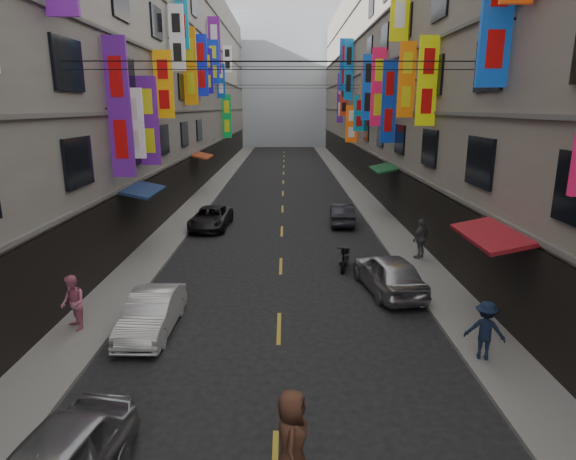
{
  "coord_description": "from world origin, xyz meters",
  "views": [
    {
      "loc": [
        0.21,
        4.31,
        6.64
      ],
      "look_at": [
        0.25,
        12.13,
        4.64
      ],
      "focal_mm": 30.0,
      "sensor_mm": 36.0,
      "label": 1
    }
  ],
  "objects_px": {
    "scooter_far_right": "(345,258)",
    "car_right_far": "(342,214)",
    "car_left_mid": "(152,313)",
    "car_right_mid": "(389,273)",
    "pedestrian_lfar": "(73,303)",
    "pedestrian_rfar": "(421,239)",
    "pedestrian_crossing": "(292,440)",
    "pedestrian_rnear": "(485,330)",
    "car_left_far": "(211,218)"
  },
  "relations": [
    {
      "from": "scooter_far_right",
      "to": "car_right_far",
      "type": "bearing_deg",
      "value": -82.65
    },
    {
      "from": "car_left_mid",
      "to": "car_right_mid",
      "type": "distance_m",
      "value": 8.49
    },
    {
      "from": "pedestrian_lfar",
      "to": "pedestrian_rfar",
      "type": "height_order",
      "value": "pedestrian_rfar"
    },
    {
      "from": "pedestrian_rfar",
      "to": "pedestrian_crossing",
      "type": "height_order",
      "value": "pedestrian_rfar"
    },
    {
      "from": "car_left_mid",
      "to": "pedestrian_rnear",
      "type": "bearing_deg",
      "value": -10.3
    },
    {
      "from": "car_right_far",
      "to": "pedestrian_lfar",
      "type": "relative_size",
      "value": 2.22
    },
    {
      "from": "car_left_mid",
      "to": "car_right_far",
      "type": "relative_size",
      "value": 1.0
    },
    {
      "from": "pedestrian_lfar",
      "to": "pedestrian_rnear",
      "type": "xyz_separation_m",
      "value": [
        11.65,
        -1.77,
        -0.04
      ]
    },
    {
      "from": "pedestrian_rnear",
      "to": "pedestrian_crossing",
      "type": "distance_m",
      "value": 6.76
    },
    {
      "from": "car_left_far",
      "to": "pedestrian_crossing",
      "type": "bearing_deg",
      "value": -74.5
    },
    {
      "from": "pedestrian_lfar",
      "to": "pedestrian_rnear",
      "type": "relative_size",
      "value": 1.06
    },
    {
      "from": "car_left_mid",
      "to": "car_right_mid",
      "type": "height_order",
      "value": "car_right_mid"
    },
    {
      "from": "pedestrian_rnear",
      "to": "pedestrian_crossing",
      "type": "xyz_separation_m",
      "value": [
        -5.18,
        -4.35,
        0.03
      ]
    },
    {
      "from": "car_right_far",
      "to": "pedestrian_lfar",
      "type": "xyz_separation_m",
      "value": [
        -9.65,
        -13.93,
        0.35
      ]
    },
    {
      "from": "scooter_far_right",
      "to": "pedestrian_lfar",
      "type": "bearing_deg",
      "value": 46.98
    },
    {
      "from": "pedestrian_rfar",
      "to": "car_right_far",
      "type": "bearing_deg",
      "value": -108.48
    },
    {
      "from": "car_right_mid",
      "to": "pedestrian_rfar",
      "type": "bearing_deg",
      "value": -129.81
    },
    {
      "from": "car_right_mid",
      "to": "pedestrian_rfar",
      "type": "xyz_separation_m",
      "value": [
        2.19,
        3.69,
        0.3
      ]
    },
    {
      "from": "car_left_mid",
      "to": "pedestrian_rfar",
      "type": "xyz_separation_m",
      "value": [
        10.02,
        6.95,
        0.4
      ]
    },
    {
      "from": "car_left_mid",
      "to": "pedestrian_rnear",
      "type": "distance_m",
      "value": 9.51
    },
    {
      "from": "pedestrian_rnear",
      "to": "pedestrian_crossing",
      "type": "height_order",
      "value": "pedestrian_crossing"
    },
    {
      "from": "car_right_far",
      "to": "car_left_mid",
      "type": "bearing_deg",
      "value": 65.79
    },
    {
      "from": "car_left_mid",
      "to": "pedestrian_crossing",
      "type": "height_order",
      "value": "pedestrian_crossing"
    },
    {
      "from": "pedestrian_rnear",
      "to": "car_right_far",
      "type": "bearing_deg",
      "value": -62.27
    },
    {
      "from": "pedestrian_rfar",
      "to": "pedestrian_lfar",
      "type": "bearing_deg",
      "value": -10.14
    },
    {
      "from": "scooter_far_right",
      "to": "car_left_far",
      "type": "height_order",
      "value": "car_left_far"
    },
    {
      "from": "scooter_far_right",
      "to": "pedestrian_rnear",
      "type": "height_order",
      "value": "pedestrian_rnear"
    },
    {
      "from": "car_left_far",
      "to": "pedestrian_lfar",
      "type": "relative_size",
      "value": 2.54
    },
    {
      "from": "car_left_far",
      "to": "pedestrian_rnear",
      "type": "distance_m",
      "value": 17.56
    },
    {
      "from": "car_left_far",
      "to": "car_right_mid",
      "type": "height_order",
      "value": "car_right_mid"
    },
    {
      "from": "car_right_mid",
      "to": "pedestrian_rnear",
      "type": "relative_size",
      "value": 2.65
    },
    {
      "from": "car_left_mid",
      "to": "car_right_mid",
      "type": "xyz_separation_m",
      "value": [
        7.84,
        3.26,
        0.11
      ]
    },
    {
      "from": "scooter_far_right",
      "to": "car_left_far",
      "type": "bearing_deg",
      "value": -33.31
    },
    {
      "from": "scooter_far_right",
      "to": "pedestrian_rnear",
      "type": "distance_m",
      "value": 8.24
    },
    {
      "from": "car_left_far",
      "to": "pedestrian_lfar",
      "type": "distance_m",
      "value": 13.18
    },
    {
      "from": "pedestrian_crossing",
      "to": "pedestrian_rnear",
      "type": "bearing_deg",
      "value": -46.21
    },
    {
      "from": "scooter_far_right",
      "to": "pedestrian_rfar",
      "type": "height_order",
      "value": "pedestrian_rfar"
    },
    {
      "from": "pedestrian_lfar",
      "to": "pedestrian_rnear",
      "type": "height_order",
      "value": "pedestrian_lfar"
    },
    {
      "from": "pedestrian_rnear",
      "to": "pedestrian_rfar",
      "type": "relative_size",
      "value": 0.89
    },
    {
      "from": "scooter_far_right",
      "to": "pedestrian_rfar",
      "type": "bearing_deg",
      "value": -150.4
    },
    {
      "from": "scooter_far_right",
      "to": "car_right_mid",
      "type": "height_order",
      "value": "car_right_mid"
    },
    {
      "from": "car_right_mid",
      "to": "pedestrian_lfar",
      "type": "bearing_deg",
      "value": 8.95
    },
    {
      "from": "car_left_mid",
      "to": "pedestrian_rnear",
      "type": "relative_size",
      "value": 2.33
    },
    {
      "from": "pedestrian_rnear",
      "to": "pedestrian_crossing",
      "type": "relative_size",
      "value": 0.84
    },
    {
      "from": "scooter_far_right",
      "to": "pedestrian_rfar",
      "type": "distance_m",
      "value": 3.67
    },
    {
      "from": "car_left_mid",
      "to": "pedestrian_lfar",
      "type": "relative_size",
      "value": 2.21
    },
    {
      "from": "car_right_far",
      "to": "pedestrian_lfar",
      "type": "distance_m",
      "value": 16.95
    },
    {
      "from": "scooter_far_right",
      "to": "car_left_far",
      "type": "xyz_separation_m",
      "value": [
        -6.71,
        7.02,
        0.16
      ]
    },
    {
      "from": "scooter_far_right",
      "to": "pedestrian_crossing",
      "type": "distance_m",
      "value": 12.35
    },
    {
      "from": "car_left_mid",
      "to": "car_right_far",
      "type": "bearing_deg",
      "value": 62.92
    }
  ]
}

